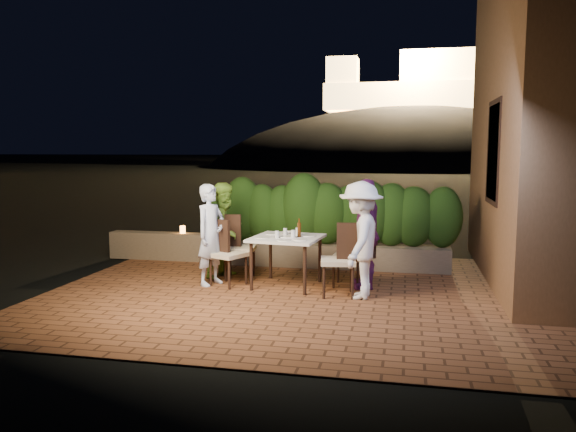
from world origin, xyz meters
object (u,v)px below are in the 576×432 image
(diner_green, at_px, (225,230))
(diner_white, at_px, (360,240))
(dining_table, at_px, (287,262))
(chair_right_front, at_px, (338,259))
(beer_bottle, at_px, (299,228))
(parapet_lamp, at_px, (183,230))
(chair_left_front, at_px, (228,253))
(bowl, at_px, (287,233))
(diner_purple, at_px, (366,233))
(chair_left_back, at_px, (240,247))
(diner_blue, at_px, (211,235))
(chair_right_back, at_px, (348,255))

(diner_green, height_order, diner_white, diner_white)
(dining_table, distance_m, chair_right_front, 0.91)
(beer_bottle, xyz_separation_m, diner_green, (-1.28, 0.38, -0.13))
(diner_green, distance_m, parapet_lamp, 1.68)
(chair_left_front, xyz_separation_m, diner_white, (2.00, -0.30, 0.31))
(bowl, xyz_separation_m, diner_purple, (1.22, -0.12, 0.04))
(chair_left_front, height_order, diner_green, diner_green)
(chair_left_back, relative_size, diner_purple, 0.63)
(chair_left_front, bearing_deg, dining_table, 32.40)
(dining_table, distance_m, diner_purple, 1.26)
(diner_blue, bearing_deg, chair_right_front, -75.82)
(chair_right_front, distance_m, diner_green, 2.08)
(chair_right_front, relative_size, parapet_lamp, 7.37)
(chair_right_front, xyz_separation_m, parapet_lamp, (-3.12, 1.94, 0.05))
(diner_green, bearing_deg, parapet_lamp, 66.11)
(chair_left_back, bearing_deg, chair_right_front, -30.18)
(chair_right_front, xyz_separation_m, diner_purple, (0.35, 0.56, 0.29))
(chair_left_front, bearing_deg, diner_white, 15.83)
(diner_purple, bearing_deg, chair_left_back, -106.10)
(chair_left_back, relative_size, chair_right_front, 0.99)
(diner_white, bearing_deg, chair_right_front, -92.69)
(diner_purple, bearing_deg, diner_blue, -93.76)
(beer_bottle, distance_m, chair_left_back, 1.13)
(dining_table, bearing_deg, diner_white, -20.70)
(chair_left_front, height_order, chair_left_back, chair_left_back)
(chair_right_front, bearing_deg, diner_blue, -15.45)
(parapet_lamp, bearing_deg, diner_white, -30.11)
(chair_left_back, distance_m, diner_purple, 2.03)
(dining_table, height_order, diner_purple, diner_purple)
(diner_green, distance_m, diner_purple, 2.27)
(chair_left_back, distance_m, diner_green, 0.36)
(diner_white, bearing_deg, parapet_lamp, -114.47)
(diner_green, bearing_deg, diner_blue, -165.36)
(chair_left_front, height_order, diner_white, diner_white)
(parapet_lamp, bearing_deg, diner_green, -43.62)
(beer_bottle, height_order, chair_right_front, chair_right_front)
(chair_left_front, height_order, diner_purple, diner_purple)
(chair_left_back, bearing_deg, bowl, -10.28)
(chair_left_back, xyz_separation_m, chair_right_back, (1.73, -0.15, -0.04))
(chair_left_back, bearing_deg, diner_white, -27.93)
(chair_left_front, xyz_separation_m, parapet_lamp, (-1.43, 1.68, 0.07))
(chair_right_back, relative_size, diner_purple, 0.58)
(bowl, relative_size, diner_purple, 0.10)
(dining_table, relative_size, bowl, 6.26)
(chair_left_front, distance_m, parapet_lamp, 2.21)
(bowl, distance_m, chair_right_front, 1.13)
(dining_table, distance_m, beer_bottle, 0.55)
(dining_table, xyz_separation_m, chair_right_back, (0.90, 0.19, 0.10))
(chair_right_front, relative_size, chair_right_back, 1.09)
(bowl, bearing_deg, chair_left_back, 176.30)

